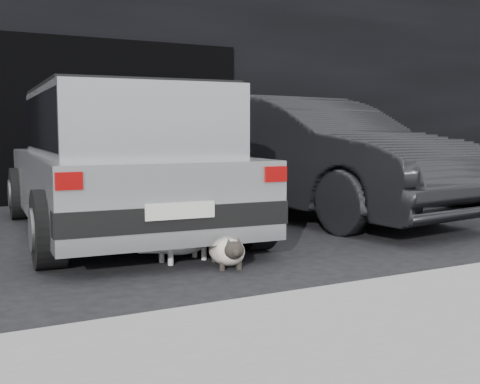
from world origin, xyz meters
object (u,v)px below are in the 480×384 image
second_car (308,156)px  cat_white (187,238)px  cat_siamese (228,251)px  silver_hatchback (120,155)px

second_car → cat_white: (-2.54, -1.83, -0.60)m
cat_siamese → cat_white: size_ratio=0.98×
second_car → cat_siamese: second_car is taller
cat_siamese → cat_white: 0.45m
silver_hatchback → second_car: bearing=8.3°
second_car → silver_hatchback: bearing=176.5°
cat_siamese → cat_white: (-0.21, 0.39, 0.07)m
second_car → cat_siamese: size_ratio=5.74×
silver_hatchback → cat_siamese: size_ratio=5.34×
silver_hatchback → cat_white: (0.10, -1.63, -0.68)m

